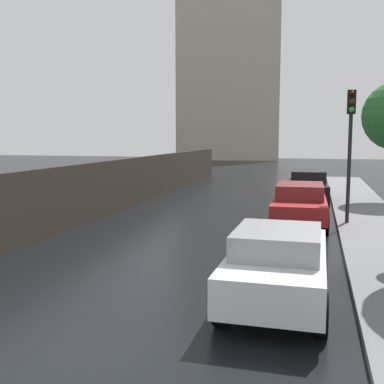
{
  "coord_description": "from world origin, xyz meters",
  "views": [
    {
      "loc": [
        3.28,
        -4.11,
        2.95
      ],
      "look_at": [
        0.27,
        7.34,
        1.55
      ],
      "focal_mm": 44.11,
      "sensor_mm": 36.0,
      "label": 1
    }
  ],
  "objects_px": {
    "car_white_near_kerb": "(278,262)",
    "car_black_far_ahead": "(307,186)",
    "car_red_behind_camera": "(300,203)",
    "traffic_light": "(350,131)"
  },
  "relations": [
    {
      "from": "car_black_far_ahead",
      "to": "car_red_behind_camera",
      "type": "distance_m",
      "value": 5.43
    },
    {
      "from": "car_red_behind_camera",
      "to": "car_black_far_ahead",
      "type": "bearing_deg",
      "value": 87.45
    },
    {
      "from": "car_white_near_kerb",
      "to": "car_black_far_ahead",
      "type": "distance_m",
      "value": 13.08
    },
    {
      "from": "car_red_behind_camera",
      "to": "traffic_light",
      "type": "relative_size",
      "value": 0.95
    },
    {
      "from": "car_white_near_kerb",
      "to": "traffic_light",
      "type": "bearing_deg",
      "value": 78.67
    },
    {
      "from": "car_white_near_kerb",
      "to": "car_black_far_ahead",
      "type": "relative_size",
      "value": 0.91
    },
    {
      "from": "car_black_far_ahead",
      "to": "traffic_light",
      "type": "height_order",
      "value": "traffic_light"
    },
    {
      "from": "traffic_light",
      "to": "car_black_far_ahead",
      "type": "bearing_deg",
      "value": 104.36
    },
    {
      "from": "traffic_light",
      "to": "car_red_behind_camera",
      "type": "bearing_deg",
      "value": -178.01
    },
    {
      "from": "car_white_near_kerb",
      "to": "car_black_far_ahead",
      "type": "xyz_separation_m",
      "value": [
        0.26,
        13.07,
        0.05
      ]
    }
  ]
}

